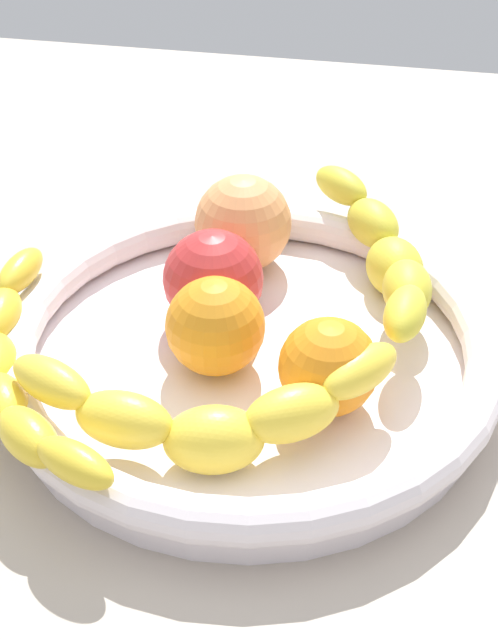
# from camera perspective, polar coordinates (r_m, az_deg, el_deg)

# --- Properties ---
(kitchen_counter) EXTENTS (1.20, 1.20, 0.03)m
(kitchen_counter) POSITION_cam_1_polar(r_m,az_deg,el_deg) (0.61, 0.00, -4.63)
(kitchen_counter) COLOR #B4A797
(kitchen_counter) RESTS_ON ground
(fruit_bowl) EXTENTS (0.34, 0.34, 0.04)m
(fruit_bowl) POSITION_cam_1_polar(r_m,az_deg,el_deg) (0.59, 0.00, -1.90)
(fruit_bowl) COLOR white
(fruit_bowl) RESTS_ON kitchen_counter
(banana_draped_left) EXTENTS (0.11, 0.22, 0.06)m
(banana_draped_left) POSITION_cam_1_polar(r_m,az_deg,el_deg) (0.64, 8.95, 4.22)
(banana_draped_left) COLOR yellow
(banana_draped_left) RESTS_ON fruit_bowl
(banana_draped_right) EXTENTS (0.15, 0.21, 0.04)m
(banana_draped_right) POSITION_cam_1_polar(r_m,az_deg,el_deg) (0.56, -15.19, -3.34)
(banana_draped_right) COLOR yellow
(banana_draped_right) RESTS_ON fruit_bowl
(banana_arching_top) EXTENTS (0.24, 0.11, 0.05)m
(banana_arching_top) POSITION_cam_1_polar(r_m,az_deg,el_deg) (0.51, -2.69, -6.08)
(banana_arching_top) COLOR yellow
(banana_arching_top) RESTS_ON fruit_bowl
(orange_front) EXTENTS (0.07, 0.07, 0.07)m
(orange_front) POSITION_cam_1_polar(r_m,az_deg,el_deg) (0.57, -2.23, -0.40)
(orange_front) COLOR orange
(orange_front) RESTS_ON fruit_bowl
(orange_mid_left) EXTENTS (0.06, 0.06, 0.06)m
(orange_mid_left) POSITION_cam_1_polar(r_m,az_deg,el_deg) (0.54, 5.23, -3.07)
(orange_mid_left) COLOR orange
(orange_mid_left) RESTS_ON fruit_bowl
(tomato_red) EXTENTS (0.07, 0.07, 0.07)m
(tomato_red) POSITION_cam_1_polar(r_m,az_deg,el_deg) (0.60, -2.36, 2.68)
(tomato_red) COLOR red
(tomato_red) RESTS_ON fruit_bowl
(peach_blush) EXTENTS (0.07, 0.07, 0.07)m
(peach_blush) POSITION_cam_1_polar(r_m,az_deg,el_deg) (0.66, -0.39, 6.36)
(peach_blush) COLOR #F49D5E
(peach_blush) RESTS_ON fruit_bowl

